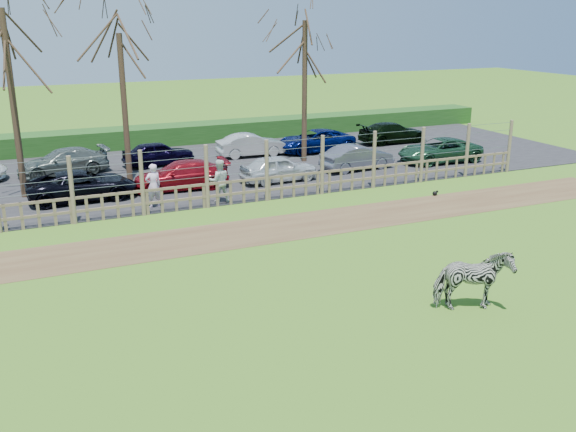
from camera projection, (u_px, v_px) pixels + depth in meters
name	position (u px, v px, depth m)	size (l,w,h in m)	color
ground	(291.00, 281.00, 18.16)	(120.00, 120.00, 0.00)	olive
dirt_strip	(238.00, 234.00, 22.09)	(34.00, 2.80, 0.01)	brown
asphalt	(168.00, 172.00, 30.81)	(44.00, 13.00, 0.04)	#232326
hedge	(138.00, 137.00, 36.76)	(46.00, 2.00, 1.10)	#1E4716
fence	(207.00, 188.00, 24.91)	(30.16, 0.16, 2.50)	brown
tree_left	(7.00, 58.00, 24.89)	(4.80, 4.80, 7.88)	#3D2B1E
tree_mid	(122.00, 72.00, 27.72)	(4.80, 4.80, 6.83)	#3D2B1E
tree_right	(305.00, 57.00, 31.53)	(4.80, 4.80, 7.35)	#3D2B1E
zebra	(473.00, 281.00, 16.17)	(0.87, 1.91, 1.61)	gray
visitor_a	(153.00, 186.00, 24.85)	(0.63, 0.41, 1.72)	silver
visitor_b	(219.00, 181.00, 25.57)	(0.84, 0.65, 1.72)	silver
crow	(435.00, 193.00, 26.80)	(0.26, 0.19, 0.21)	black
car_2	(82.00, 185.00, 25.95)	(1.99, 4.32, 1.20)	black
car_3	(181.00, 175.00, 27.57)	(1.68, 4.13, 1.20)	maroon
car_4	(279.00, 168.00, 28.84)	(1.42, 3.52, 1.20)	silver
car_5	(357.00, 157.00, 31.07)	(1.27, 3.64, 1.20)	#545663
car_6	(440.00, 150.00, 32.71)	(1.99, 4.32, 1.20)	#214B2E
car_9	(63.00, 162.00, 30.12)	(1.68, 4.13, 1.20)	#5B655E
car_10	(158.00, 153.00, 31.96)	(1.42, 3.52, 1.20)	black
car_11	(251.00, 145.00, 34.04)	(1.27, 3.64, 1.20)	beige
car_12	(315.00, 141.00, 35.18)	(1.99, 4.32, 1.20)	#030D47
car_13	(392.00, 133.00, 37.64)	(1.68, 4.13, 1.20)	black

